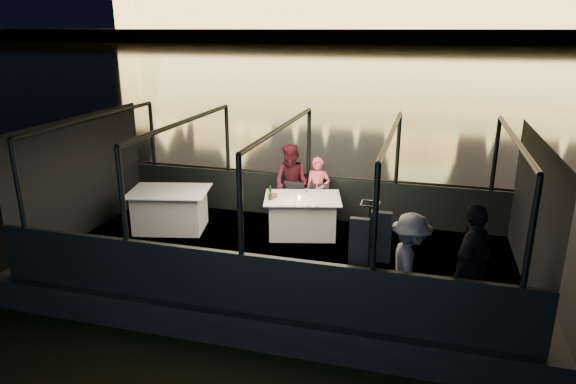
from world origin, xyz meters
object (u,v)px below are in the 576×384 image
(dining_table_aft, at_px, (170,211))
(wine_bottle, at_px, (270,192))
(person_woman_coral, at_px, (318,188))
(dining_table_central, at_px, (302,216))
(chair_port_left, at_px, (293,204))
(chair_port_right, at_px, (317,206))
(coat_stand, at_px, (368,256))
(passenger_stripe, at_px, (410,261))
(passenger_dark, at_px, (471,268))
(person_man_maroon, at_px, (291,186))

(dining_table_aft, height_order, wine_bottle, wine_bottle)
(wine_bottle, bearing_deg, person_woman_coral, 56.23)
(dining_table_aft, relative_size, person_woman_coral, 1.11)
(dining_table_central, xyz_separation_m, chair_port_left, (-0.31, 0.45, 0.06))
(chair_port_right, height_order, coat_stand, coat_stand)
(dining_table_aft, height_order, passenger_stripe, passenger_stripe)
(passenger_stripe, bearing_deg, passenger_dark, -103.07)
(passenger_stripe, relative_size, passenger_dark, 0.88)
(dining_table_central, xyz_separation_m, passenger_stripe, (2.13, -2.52, 0.47))
(chair_port_left, relative_size, chair_port_right, 0.99)
(passenger_dark, bearing_deg, dining_table_aft, -84.44)
(person_man_maroon, xyz_separation_m, wine_bottle, (-0.14, -1.04, 0.17))
(dining_table_aft, xyz_separation_m, passenger_dark, (5.54, -2.08, 0.47))
(dining_table_central, height_order, passenger_dark, passenger_dark)
(chair_port_left, height_order, person_man_maroon, person_man_maroon)
(dining_table_central, relative_size, passenger_stripe, 0.95)
(dining_table_aft, relative_size, chair_port_right, 1.79)
(passenger_stripe, bearing_deg, chair_port_right, 18.56)
(dining_table_aft, bearing_deg, passenger_stripe, -23.87)
(dining_table_central, height_order, person_man_maroon, person_man_maroon)
(passenger_dark, bearing_deg, coat_stand, -58.52)
(chair_port_right, distance_m, person_man_maroon, 0.72)
(coat_stand, height_order, passenger_dark, coat_stand)
(person_woman_coral, distance_m, wine_bottle, 1.26)
(dining_table_central, height_order, coat_stand, coat_stand)
(person_man_maroon, bearing_deg, person_woman_coral, 21.32)
(dining_table_aft, bearing_deg, wine_bottle, 3.07)
(chair_port_right, xyz_separation_m, coat_stand, (1.38, -3.11, 0.45))
(chair_port_left, relative_size, person_man_maroon, 0.53)
(coat_stand, distance_m, wine_bottle, 3.14)
(chair_port_right, relative_size, wine_bottle, 3.00)
(chair_port_right, height_order, person_woman_coral, person_woman_coral)
(chair_port_left, bearing_deg, chair_port_right, 2.80)
(person_man_maroon, bearing_deg, dining_table_central, -38.58)
(dining_table_aft, xyz_separation_m, wine_bottle, (2.06, 0.11, 0.53))
(person_woman_coral, bearing_deg, passenger_dark, -54.22)
(dining_table_aft, relative_size, chair_port_left, 1.80)
(chair_port_right, xyz_separation_m, wine_bottle, (-0.74, -0.79, 0.47))
(passenger_stripe, xyz_separation_m, wine_bottle, (-2.68, 2.21, 0.06))
(dining_table_aft, height_order, chair_port_right, chair_port_right)
(dining_table_aft, height_order, coat_stand, coat_stand)
(dining_table_aft, xyz_separation_m, coat_stand, (4.18, -2.21, 0.51))
(coat_stand, bearing_deg, passenger_dark, 5.33)
(dining_table_aft, bearing_deg, person_woman_coral, 22.60)
(passenger_stripe, bearing_deg, person_man_maroon, 23.80)
(chair_port_left, bearing_deg, person_woman_coral, 30.59)
(dining_table_central, xyz_separation_m, wine_bottle, (-0.55, -0.32, 0.53))
(chair_port_left, xyz_separation_m, wine_bottle, (-0.24, -0.77, 0.47))
(chair_port_left, height_order, person_woman_coral, person_woman_coral)
(passenger_dark, bearing_deg, person_woman_coral, -113.06)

